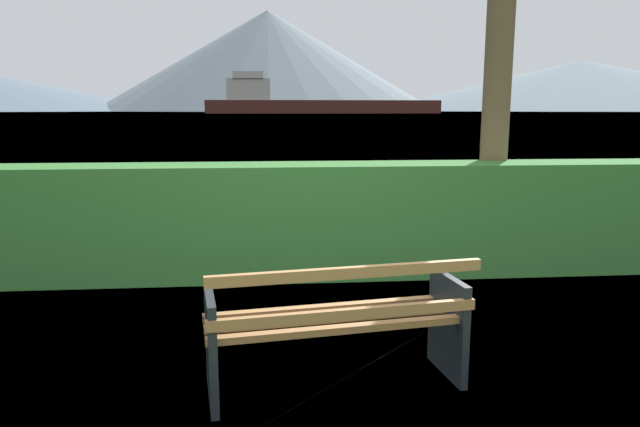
% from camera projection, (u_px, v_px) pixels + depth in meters
% --- Properties ---
extents(ground_plane, '(1400.00, 1400.00, 0.00)m').
position_uv_depth(ground_plane, '(334.00, 384.00, 3.73)').
color(ground_plane, '#4C6B33').
extents(water_surface, '(620.00, 620.00, 0.00)m').
position_uv_depth(water_surface, '(269.00, 112.00, 306.49)').
color(water_surface, slate).
rests_on(water_surface, ground_plane).
extents(park_bench, '(1.69, 0.80, 0.87)m').
position_uv_depth(park_bench, '(337.00, 325.00, 3.60)').
color(park_bench, '#A0703F').
rests_on(park_bench, ground_plane).
extents(hedge_row, '(8.14, 0.69, 1.19)m').
position_uv_depth(hedge_row, '(308.00, 220.00, 6.13)').
color(hedge_row, '#387A33').
rests_on(hedge_row, ground_plane).
extents(cargo_ship_large, '(95.24, 13.93, 16.34)m').
position_uv_depth(cargo_ship_large, '(306.00, 102.00, 235.76)').
color(cargo_ship_large, '#471E19').
rests_on(cargo_ship_large, water_surface).
extents(fishing_boat_near, '(5.33, 6.65, 1.71)m').
position_uv_depth(fishing_boat_near, '(393.00, 112.00, 249.01)').
color(fishing_boat_near, '#B2332D').
rests_on(fishing_boat_near, water_surface).
extents(distant_hills, '(974.92, 405.61, 87.92)m').
position_uv_depth(distant_hills, '(294.00, 77.00, 526.00)').
color(distant_hills, slate).
rests_on(distant_hills, ground_plane).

